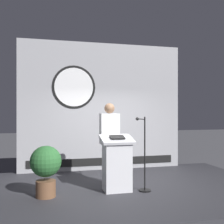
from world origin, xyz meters
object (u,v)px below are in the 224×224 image
speaker_person (109,143)px  microphone_stand (144,164)px  potted_plant (46,166)px  podium (117,164)px

speaker_person → microphone_stand: speaker_person is taller
speaker_person → microphone_stand: bearing=-45.3°
speaker_person → potted_plant: size_ratio=1.86×
podium → potted_plant: (-1.37, -0.07, 0.03)m
podium → speaker_person: size_ratio=0.63×
microphone_stand → speaker_person: bearing=134.7°
microphone_stand → podium: bearing=170.6°
podium → potted_plant: bearing=-177.1°
podium → speaker_person: (-0.04, 0.48, 0.36)m
speaker_person → microphone_stand: 0.88m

